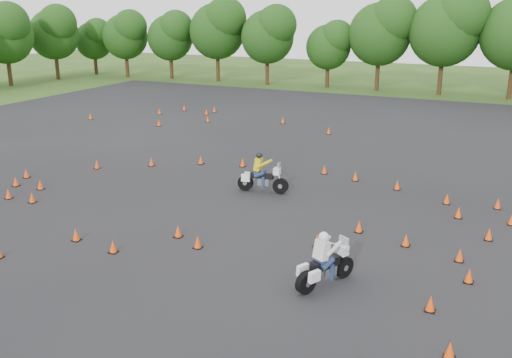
% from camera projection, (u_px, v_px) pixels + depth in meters
% --- Properties ---
extents(ground, '(140.00, 140.00, 0.00)m').
position_uv_depth(ground, '(212.00, 237.00, 21.56)').
color(ground, '#2D5119').
rests_on(ground, ground).
extents(asphalt_pad, '(62.00, 62.00, 0.00)m').
position_uv_depth(asphalt_pad, '(274.00, 192.00, 26.76)').
color(asphalt_pad, black).
rests_on(asphalt_pad, ground).
extents(treeline, '(86.84, 32.39, 10.47)m').
position_uv_depth(treeline, '(435.00, 51.00, 49.12)').
color(treeline, '#1B3F12').
rests_on(treeline, ground).
extents(traffic_cones, '(36.70, 32.66, 0.45)m').
position_uv_depth(traffic_cones, '(269.00, 187.00, 26.68)').
color(traffic_cones, '#F9470A').
rests_on(traffic_cones, asphalt_pad).
extents(rider_yellow, '(2.52, 1.09, 1.88)m').
position_uv_depth(rider_yellow, '(263.00, 173.00, 26.47)').
color(rider_yellow, gold).
rests_on(rider_yellow, ground).
extents(rider_white, '(1.71, 2.50, 1.87)m').
position_uv_depth(rider_white, '(326.00, 258.00, 17.63)').
color(rider_white, silver).
rests_on(rider_white, ground).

